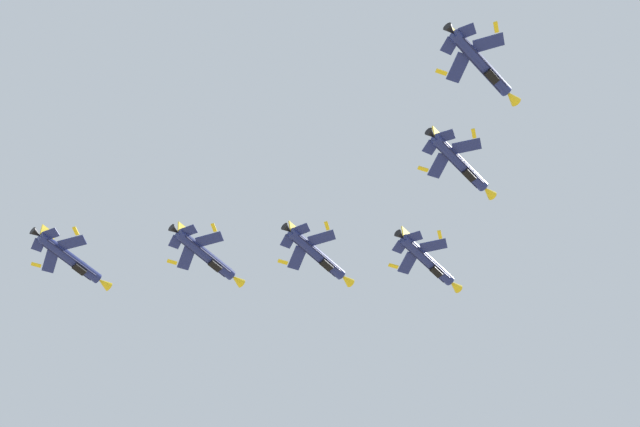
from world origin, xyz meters
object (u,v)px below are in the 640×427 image
(fighter_jet_lead, at_px, (428,261))
(fighter_jet_right_wing, at_px, (461,164))
(fighter_jet_left_outer, at_px, (207,256))
(fighter_jet_trail_slot, at_px, (71,259))
(fighter_jet_right_outer, at_px, (482,65))
(fighter_jet_left_wing, at_px, (318,255))

(fighter_jet_lead, distance_m, fighter_jet_right_wing, 19.55)
(fighter_jet_right_wing, relative_size, fighter_jet_left_outer, 1.00)
(fighter_jet_left_outer, bearing_deg, fighter_jet_trail_slot, -137.71)
(fighter_jet_left_outer, relative_size, fighter_jet_right_outer, 1.00)
(fighter_jet_lead, relative_size, fighter_jet_right_outer, 1.00)
(fighter_jet_right_outer, height_order, fighter_jet_trail_slot, fighter_jet_trail_slot)
(fighter_jet_lead, bearing_deg, fighter_jet_left_wing, -132.21)
(fighter_jet_right_wing, height_order, fighter_jet_trail_slot, fighter_jet_right_wing)
(fighter_jet_left_outer, height_order, fighter_jet_right_outer, fighter_jet_left_outer)
(fighter_jet_left_outer, xyz_separation_m, fighter_jet_trail_slot, (-21.46, -1.90, -1.12))
(fighter_jet_lead, height_order, fighter_jet_left_outer, fighter_jet_left_outer)
(fighter_jet_left_wing, bearing_deg, fighter_jet_left_outer, -142.95)
(fighter_jet_lead, height_order, fighter_jet_right_outer, fighter_jet_lead)
(fighter_jet_left_wing, bearing_deg, fighter_jet_trail_slot, -140.09)
(fighter_jet_right_wing, bearing_deg, fighter_jet_left_wing, -177.42)
(fighter_jet_left_outer, height_order, fighter_jet_trail_slot, fighter_jet_left_outer)
(fighter_jet_lead, bearing_deg, fighter_jet_left_outer, -137.59)
(fighter_jet_left_wing, height_order, fighter_jet_left_outer, fighter_jet_left_outer)
(fighter_jet_left_wing, xyz_separation_m, fighter_jet_trail_slot, (-39.35, -1.83, 0.33))
(fighter_jet_left_wing, bearing_deg, fighter_jet_right_wing, 2.58)
(fighter_jet_lead, bearing_deg, fighter_jet_trail_slot, -137.63)
(fighter_jet_right_wing, bearing_deg, fighter_jet_right_outer, -45.10)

